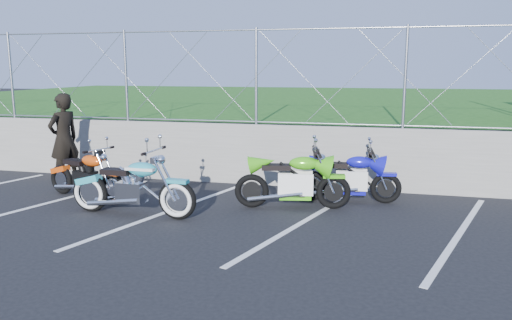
% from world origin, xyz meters
% --- Properties ---
extents(ground, '(90.00, 90.00, 0.00)m').
position_xyz_m(ground, '(0.00, 0.00, 0.00)').
color(ground, black).
rests_on(ground, ground).
extents(retaining_wall, '(30.00, 0.22, 1.30)m').
position_xyz_m(retaining_wall, '(0.00, 3.50, 0.65)').
color(retaining_wall, slate).
rests_on(retaining_wall, ground).
extents(grass_field, '(30.00, 20.00, 1.30)m').
position_xyz_m(grass_field, '(0.00, 13.50, 0.65)').
color(grass_field, '#1E5115').
rests_on(grass_field, ground).
extents(chain_link_fence, '(28.00, 0.03, 2.00)m').
position_xyz_m(chain_link_fence, '(0.00, 3.50, 2.30)').
color(chain_link_fence, gray).
rests_on(chain_link_fence, retaining_wall).
extents(parking_lines, '(18.29, 4.31, 0.01)m').
position_xyz_m(parking_lines, '(1.20, 1.00, 0.00)').
color(parking_lines, silver).
rests_on(parking_lines, ground).
extents(cruiser_turquoise, '(2.33, 0.74, 1.16)m').
position_xyz_m(cruiser_turquoise, '(-0.44, 0.69, 0.46)').
color(cruiser_turquoise, black).
rests_on(cruiser_turquoise, ground).
extents(naked_orange, '(1.95, 0.77, 1.00)m').
position_xyz_m(naked_orange, '(-1.84, 1.50, 0.43)').
color(naked_orange, black).
rests_on(naked_orange, ground).
extents(sportbike_green, '(2.06, 0.73, 1.07)m').
position_xyz_m(sportbike_green, '(2.12, 1.79, 0.46)').
color(sportbike_green, black).
rests_on(sportbike_green, ground).
extents(sportbike_blue, '(1.93, 0.69, 1.00)m').
position_xyz_m(sportbike_blue, '(3.07, 2.45, 0.43)').
color(sportbike_blue, black).
rests_on(sportbike_blue, ground).
extents(person_standing, '(0.68, 0.83, 1.95)m').
position_xyz_m(person_standing, '(-3.03, 2.55, 0.98)').
color(person_standing, black).
rests_on(person_standing, ground).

